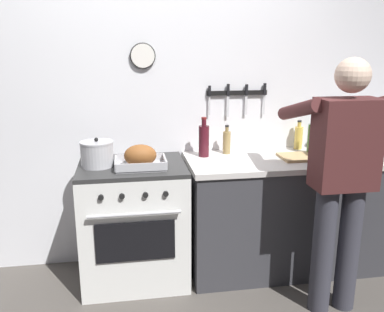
{
  "coord_description": "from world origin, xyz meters",
  "views": [
    {
      "loc": [
        -0.26,
        -1.91,
        1.73
      ],
      "look_at": [
        0.19,
        0.85,
        0.98
      ],
      "focal_mm": 39.07,
      "sensor_mm": 36.0,
      "label": 1
    }
  ],
  "objects_px": {
    "cutting_board": "(304,157)",
    "bottle_olive_oil": "(312,138)",
    "bottle_wine_red": "(204,140)",
    "roasting_pan": "(140,158)",
    "bottle_soy_sauce": "(330,140)",
    "bottle_dish_soap": "(324,139)",
    "stock_pot": "(97,154)",
    "bottle_cooking_oil": "(299,137)",
    "person_cook": "(341,172)",
    "bottle_vinegar": "(227,142)",
    "stove": "(134,223)"
  },
  "relations": [
    {
      "from": "bottle_dish_soap",
      "to": "bottle_cooking_oil",
      "type": "height_order",
      "value": "bottle_cooking_oil"
    },
    {
      "from": "bottle_soy_sauce",
      "to": "bottle_olive_oil",
      "type": "relative_size",
      "value": 0.62
    },
    {
      "from": "person_cook",
      "to": "roasting_pan",
      "type": "height_order",
      "value": "person_cook"
    },
    {
      "from": "roasting_pan",
      "to": "bottle_soy_sauce",
      "type": "xyz_separation_m",
      "value": [
        1.55,
        0.3,
        0.0
      ]
    },
    {
      "from": "stock_pot",
      "to": "bottle_olive_oil",
      "type": "height_order",
      "value": "bottle_olive_oil"
    },
    {
      "from": "stock_pot",
      "to": "bottle_olive_oil",
      "type": "bearing_deg",
      "value": 2.66
    },
    {
      "from": "person_cook",
      "to": "bottle_soy_sauce",
      "type": "distance_m",
      "value": 0.85
    },
    {
      "from": "bottle_soy_sauce",
      "to": "stock_pot",
      "type": "bearing_deg",
      "value": -173.57
    },
    {
      "from": "bottle_dish_soap",
      "to": "stove",
      "type": "bearing_deg",
      "value": -173.68
    },
    {
      "from": "bottle_wine_red",
      "to": "bottle_vinegar",
      "type": "bearing_deg",
      "value": 16.31
    },
    {
      "from": "stove",
      "to": "bottle_vinegar",
      "type": "xyz_separation_m",
      "value": [
        0.74,
        0.19,
        0.54
      ]
    },
    {
      "from": "cutting_board",
      "to": "bottle_cooking_oil",
      "type": "distance_m",
      "value": 0.3
    },
    {
      "from": "bottle_cooking_oil",
      "to": "stock_pot",
      "type": "bearing_deg",
      "value": -171.19
    },
    {
      "from": "bottle_wine_red",
      "to": "bottle_soy_sauce",
      "type": "xyz_separation_m",
      "value": [
        1.06,
        0.07,
        -0.05
      ]
    },
    {
      "from": "person_cook",
      "to": "roasting_pan",
      "type": "distance_m",
      "value": 1.33
    },
    {
      "from": "stock_pot",
      "to": "bottle_cooking_oil",
      "type": "distance_m",
      "value": 1.61
    },
    {
      "from": "bottle_dish_soap",
      "to": "bottle_soy_sauce",
      "type": "distance_m",
      "value": 0.08
    },
    {
      "from": "roasting_pan",
      "to": "bottle_soy_sauce",
      "type": "distance_m",
      "value": 1.58
    },
    {
      "from": "bottle_dish_soap",
      "to": "roasting_pan",
      "type": "bearing_deg",
      "value": -169.94
    },
    {
      "from": "bottle_vinegar",
      "to": "bottle_soy_sauce",
      "type": "bearing_deg",
      "value": 0.83
    },
    {
      "from": "bottle_vinegar",
      "to": "bottle_soy_sauce",
      "type": "height_order",
      "value": "bottle_vinegar"
    },
    {
      "from": "cutting_board",
      "to": "bottle_dish_soap",
      "type": "distance_m",
      "value": 0.33
    },
    {
      "from": "stock_pot",
      "to": "bottle_dish_soap",
      "type": "relative_size",
      "value": 1.07
    },
    {
      "from": "bottle_cooking_oil",
      "to": "bottle_olive_oil",
      "type": "bearing_deg",
      "value": -79.05
    },
    {
      "from": "bottle_vinegar",
      "to": "bottle_olive_oil",
      "type": "height_order",
      "value": "bottle_olive_oil"
    },
    {
      "from": "roasting_pan",
      "to": "bottle_vinegar",
      "type": "distance_m",
      "value": 0.74
    },
    {
      "from": "bottle_soy_sauce",
      "to": "bottle_dish_soap",
      "type": "bearing_deg",
      "value": -153.74
    },
    {
      "from": "cutting_board",
      "to": "bottle_wine_red",
      "type": "relative_size",
      "value": 1.19
    },
    {
      "from": "cutting_board",
      "to": "bottle_olive_oil",
      "type": "distance_m",
      "value": 0.19
    },
    {
      "from": "cutting_board",
      "to": "bottle_vinegar",
      "type": "bearing_deg",
      "value": 157.13
    },
    {
      "from": "roasting_pan",
      "to": "cutting_board",
      "type": "bearing_deg",
      "value": 2.64
    },
    {
      "from": "person_cook",
      "to": "bottle_wine_red",
      "type": "relative_size",
      "value": 5.51
    },
    {
      "from": "stove",
      "to": "bottle_olive_oil",
      "type": "relative_size",
      "value": 3.0
    },
    {
      "from": "roasting_pan",
      "to": "bottle_dish_soap",
      "type": "bearing_deg",
      "value": 10.06
    },
    {
      "from": "bottle_vinegar",
      "to": "bottle_olive_oil",
      "type": "distance_m",
      "value": 0.66
    },
    {
      "from": "cutting_board",
      "to": "bottle_dish_soap",
      "type": "bearing_deg",
      "value": 39.35
    },
    {
      "from": "bottle_wine_red",
      "to": "bottle_soy_sauce",
      "type": "bearing_deg",
      "value": 3.71
    },
    {
      "from": "stove",
      "to": "bottle_cooking_oil",
      "type": "distance_m",
      "value": 1.48
    },
    {
      "from": "bottle_dish_soap",
      "to": "person_cook",
      "type": "bearing_deg",
      "value": -108.23
    },
    {
      "from": "stove",
      "to": "person_cook",
      "type": "distance_m",
      "value": 1.5
    },
    {
      "from": "roasting_pan",
      "to": "bottle_cooking_oil",
      "type": "relative_size",
      "value": 1.49
    },
    {
      "from": "bottle_vinegar",
      "to": "bottle_cooking_oil",
      "type": "relative_size",
      "value": 0.95
    },
    {
      "from": "stove",
      "to": "cutting_board",
      "type": "distance_m",
      "value": 1.37
    },
    {
      "from": "person_cook",
      "to": "bottle_olive_oil",
      "type": "bearing_deg",
      "value": -2.63
    },
    {
      "from": "bottle_vinegar",
      "to": "bottle_cooking_oil",
      "type": "distance_m",
      "value": 0.62
    },
    {
      "from": "stock_pot",
      "to": "bottle_vinegar",
      "type": "relative_size",
      "value": 1.03
    },
    {
      "from": "bottle_soy_sauce",
      "to": "bottle_olive_oil",
      "type": "height_order",
      "value": "bottle_olive_oil"
    },
    {
      "from": "person_cook",
      "to": "cutting_board",
      "type": "distance_m",
      "value": 0.54
    },
    {
      "from": "bottle_vinegar",
      "to": "bottle_olive_oil",
      "type": "xyz_separation_m",
      "value": [
        0.65,
        -0.12,
        0.03
      ]
    },
    {
      "from": "bottle_olive_oil",
      "to": "bottle_wine_red",
      "type": "bearing_deg",
      "value": 175.63
    }
  ]
}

